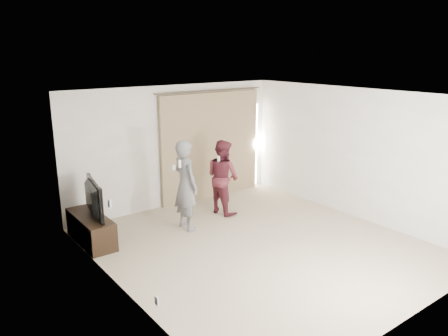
{
  "coord_description": "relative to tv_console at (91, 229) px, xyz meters",
  "views": [
    {
      "loc": [
        -4.7,
        -5.2,
        3.28
      ],
      "look_at": [
        0.14,
        1.2,
        1.12
      ],
      "focal_mm": 35.0,
      "sensor_mm": 36.0,
      "label": 1
    }
  ],
  "objects": [
    {
      "name": "tv",
      "position": [
        0.0,
        0.0,
        0.56
      ],
      "size": [
        0.33,
        1.1,
        0.63
      ],
      "primitive_type": "imported",
      "rotation": [
        0.0,
        0.0,
        1.39
      ],
      "color": "black",
      "rests_on": "tv_console"
    },
    {
      "name": "floor",
      "position": [
        2.27,
        -1.9,
        -0.25
      ],
      "size": [
        5.5,
        5.5,
        0.0
      ],
      "primitive_type": "plane",
      "color": "tan",
      "rests_on": "ground"
    },
    {
      "name": "scratching_post",
      "position": [
        0.22,
        0.23,
        -0.06
      ],
      "size": [
        0.35,
        0.35,
        0.47
      ],
      "color": "tan",
      "rests_on": "ground"
    },
    {
      "name": "curtain",
      "position": [
        3.18,
        0.78,
        0.95
      ],
      "size": [
        2.8,
        0.11,
        2.46
      ],
      "color": "#937E5A",
      "rests_on": "ground"
    },
    {
      "name": "person_woman",
      "position": [
        2.75,
        -0.21,
        0.53
      ],
      "size": [
        0.66,
        0.81,
        1.55
      ],
      "color": "#591F29",
      "rests_on": "ground"
    },
    {
      "name": "wall_back",
      "position": [
        2.27,
        0.85,
        1.05
      ],
      "size": [
        5.0,
        0.04,
        2.6
      ],
      "primitive_type": "cube",
      "color": "beige",
      "rests_on": "ground"
    },
    {
      "name": "ceiling",
      "position": [
        2.27,
        -1.9,
        2.35
      ],
      "size": [
        5.0,
        5.5,
        0.01
      ],
      "primitive_type": "cube",
      "color": "white",
      "rests_on": "wall_back"
    },
    {
      "name": "person_man",
      "position": [
        1.69,
        -0.47,
        0.61
      ],
      "size": [
        0.41,
        0.63,
        1.72
      ],
      "color": "slate",
      "rests_on": "ground"
    },
    {
      "name": "tv_console",
      "position": [
        0.0,
        0.0,
        0.0
      ],
      "size": [
        0.45,
        1.29,
        0.5
      ],
      "primitive_type": "cube",
      "color": "black",
      "rests_on": "ground"
    },
    {
      "name": "wall_left",
      "position": [
        -0.23,
        -1.9,
        1.05
      ],
      "size": [
        0.04,
        5.5,
        2.6
      ],
      "color": "beige",
      "rests_on": "ground"
    }
  ]
}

